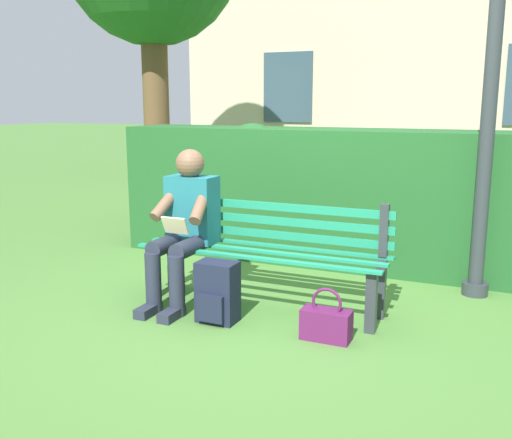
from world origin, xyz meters
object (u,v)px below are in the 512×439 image
at_px(park_bench, 265,249).
at_px(lamp_post, 495,33).
at_px(person_seated, 185,223).
at_px(handbag, 326,323).
at_px(backpack, 217,293).

xyz_separation_m(park_bench, lamp_post, (-1.46, -0.90, 1.59)).
xyz_separation_m(person_seated, handbag, (-1.22, 0.28, -0.51)).
distance_m(park_bench, backpack, 0.54).
distance_m(backpack, handbag, 0.80).
bearing_deg(handbag, park_bench, -36.00).
bearing_deg(backpack, park_bench, -110.65).
xyz_separation_m(person_seated, backpack, (-0.42, 0.28, -0.41)).
distance_m(person_seated, handbag, 1.35).
bearing_deg(person_seated, backpack, 146.18).
height_order(person_seated, backpack, person_seated).
bearing_deg(handbag, lamp_post, -121.60).
relative_size(backpack, lamp_post, 0.14).
xyz_separation_m(backpack, handbag, (-0.80, -0.00, -0.10)).
xyz_separation_m(park_bench, person_seated, (0.59, 0.17, 0.19)).
relative_size(park_bench, lamp_post, 0.59).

